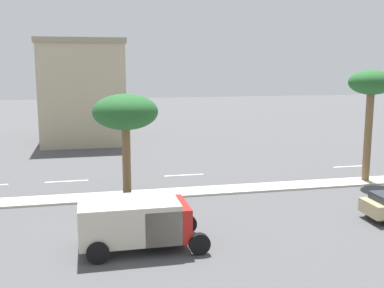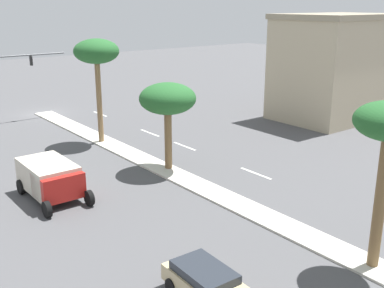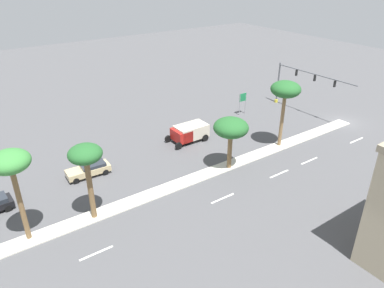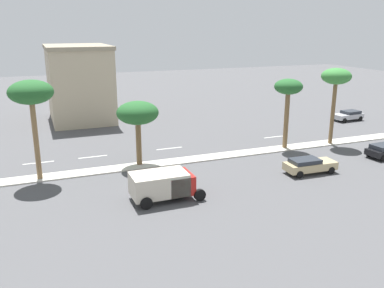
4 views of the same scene
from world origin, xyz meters
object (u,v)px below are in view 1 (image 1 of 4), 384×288
palm_tree_near (371,87)px  box_truck (140,220)px  commercial_building (83,90)px  palm_tree_right (125,113)px

palm_tree_near → box_truck: 18.43m
commercial_building → palm_tree_near: size_ratio=1.59×
commercial_building → box_truck: commercial_building is taller
commercial_building → palm_tree_right: commercial_building is taller
palm_tree_right → box_truck: palm_tree_right is taller
box_truck → commercial_building: bearing=-175.4°
palm_tree_near → commercial_building: bearing=-140.4°
box_truck → palm_tree_right: bearing=179.0°
commercial_building → palm_tree_near: commercial_building is taller
palm_tree_near → box_truck: palm_tree_near is taller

